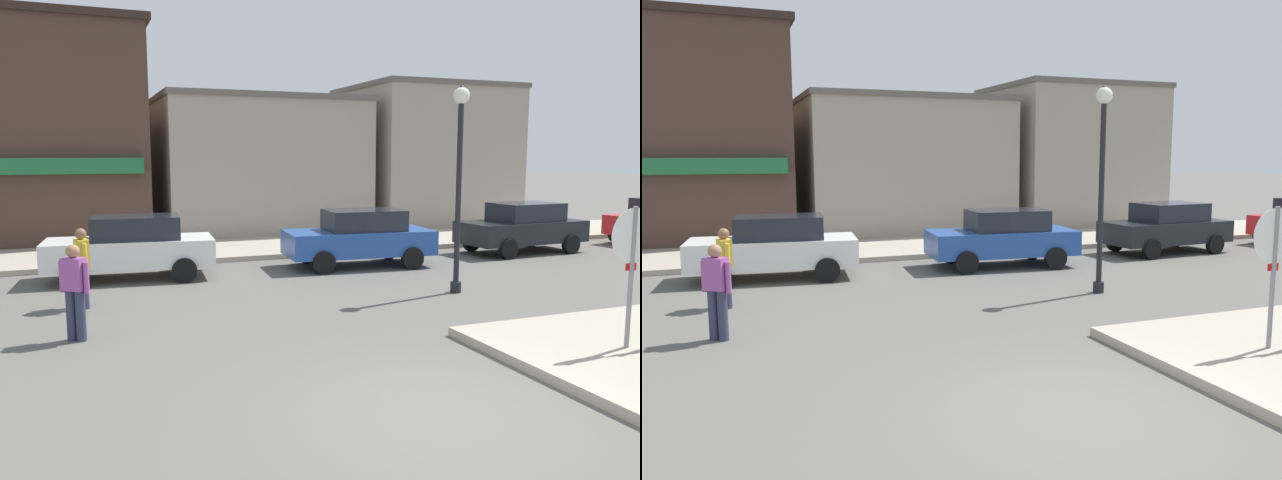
# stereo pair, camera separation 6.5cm
# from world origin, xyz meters

# --- Properties ---
(ground_plane) EXTENTS (160.00, 160.00, 0.00)m
(ground_plane) POSITION_xyz_m (0.00, 0.00, 0.00)
(ground_plane) COLOR #5B5954
(kerb_far) EXTENTS (80.00, 4.00, 0.15)m
(kerb_far) POSITION_xyz_m (0.00, 13.21, 0.07)
(kerb_far) COLOR #A89E8C
(kerb_far) RESTS_ON ground
(stop_sign) EXTENTS (0.82, 0.08, 2.30)m
(stop_sign) POSITION_xyz_m (3.92, 0.78, 1.52)
(stop_sign) COLOR gray
(stop_sign) RESTS_ON ground
(lamp_post) EXTENTS (0.36, 0.36, 4.54)m
(lamp_post) POSITION_xyz_m (4.04, 5.54, 2.96)
(lamp_post) COLOR black
(lamp_post) RESTS_ON ground
(parked_car_nearest) EXTENTS (4.15, 2.17, 1.56)m
(parked_car_nearest) POSITION_xyz_m (-2.53, 9.80, 0.81)
(parked_car_nearest) COLOR white
(parked_car_nearest) RESTS_ON ground
(parked_car_second) EXTENTS (4.14, 2.16, 1.56)m
(parked_car_second) POSITION_xyz_m (3.45, 9.33, 0.81)
(parked_car_second) COLOR #234C9E
(parked_car_second) RESTS_ON ground
(parked_car_third) EXTENTS (4.08, 2.04, 1.56)m
(parked_car_third) POSITION_xyz_m (9.23, 9.66, 0.81)
(parked_car_third) COLOR black
(parked_car_third) RESTS_ON ground
(pedestrian_crossing_near) EXTENTS (0.50, 0.40, 1.61)m
(pedestrian_crossing_near) POSITION_xyz_m (-3.86, 4.74, 0.87)
(pedestrian_crossing_near) COLOR #2D334C
(pedestrian_crossing_near) RESTS_ON ground
(pedestrian_crossing_far) EXTENTS (0.30, 0.56, 1.61)m
(pedestrian_crossing_far) POSITION_xyz_m (-3.71, 7.07, 0.87)
(pedestrian_crossing_far) COLOR #2D334C
(pedestrian_crossing_far) RESTS_ON ground
(building_storefront_left_near) EXTENTS (7.77, 7.60, 5.24)m
(building_storefront_left_near) POSITION_xyz_m (3.03, 18.91, 2.62)
(building_storefront_left_near) COLOR #9E9384
(building_storefront_left_near) RESTS_ON ground
(building_storefront_left_mid) EXTENTS (6.43, 5.98, 5.94)m
(building_storefront_left_mid) POSITION_xyz_m (10.52, 17.89, 2.98)
(building_storefront_left_mid) COLOR #9E9384
(building_storefront_left_mid) RESTS_ON ground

